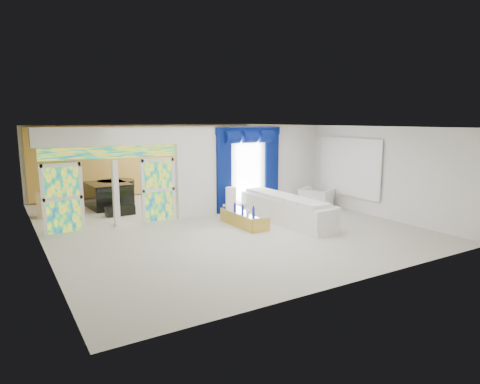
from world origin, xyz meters
TOP-DOWN VIEW (x-y plane):
  - floor at (0.00, 0.00)m, footprint 12.00×12.00m
  - dividing_wall at (2.15, 1.00)m, footprint 5.70×0.18m
  - dividing_header at (-2.85, 1.00)m, footprint 4.30×0.18m
  - stained_panel_left at (-4.28, 1.00)m, footprint 0.95×0.04m
  - stained_panel_right at (-1.42, 1.00)m, footprint 0.95×0.04m
  - stained_transom at (-2.85, 1.00)m, footprint 4.00×0.05m
  - window_pane at (1.90, 0.90)m, footprint 1.00×0.02m
  - blue_drape_left at (0.90, 0.87)m, footprint 0.55×0.10m
  - blue_drape_right at (2.90, 0.87)m, footprint 0.55×0.10m
  - blue_pelmet at (1.90, 0.87)m, footprint 2.60×0.12m
  - wall_mirror at (4.94, -1.00)m, footprint 0.04×2.70m
  - gold_curtains at (0.00, 5.90)m, footprint 9.70×0.12m
  - white_sofa at (1.92, -1.30)m, footprint 0.92×3.92m
  - coffee_table at (0.57, -1.00)m, footprint 0.66×1.88m
  - console_table at (1.28, 0.53)m, footprint 1.11×0.43m
  - table_lamp at (0.98, 0.53)m, footprint 0.36×0.36m
  - armchair at (4.22, -0.13)m, footprint 1.33×1.40m
  - grand_piano at (-2.31, 3.96)m, footprint 1.47×1.87m
  - piano_bench at (-2.31, 2.36)m, footprint 0.97×0.43m
  - tv_console at (-4.49, 3.40)m, footprint 0.61×0.57m
  - chandelier at (-2.30, 3.40)m, footprint 0.60×0.60m
  - decanters at (0.56, -1.10)m, footprint 0.17×1.21m

SIDE VIEW (x-z plane):
  - floor at x=0.00m, z-range 0.00..0.00m
  - piano_bench at x=-2.31m, z-range 0.00..0.32m
  - console_table at x=1.28m, z-range 0.00..0.36m
  - coffee_table at x=0.57m, z-range 0.00..0.41m
  - armchair at x=4.22m, z-range 0.00..0.71m
  - white_sofa at x=1.92m, z-range 0.00..0.74m
  - tv_console at x=-4.49m, z-range 0.00..0.82m
  - grand_piano at x=-2.31m, z-range 0.00..0.91m
  - decanters at x=0.56m, z-range 0.40..0.63m
  - table_lamp at x=0.98m, z-range 0.36..0.94m
  - stained_panel_left at x=-4.28m, z-range 0.00..2.00m
  - stained_panel_right at x=-1.42m, z-range 0.00..2.00m
  - blue_drape_left at x=0.90m, z-range 0.00..2.80m
  - blue_drape_right at x=2.90m, z-range 0.00..2.80m
  - window_pane at x=1.90m, z-range 0.30..2.60m
  - dividing_wall at x=2.15m, z-range 0.00..3.00m
  - gold_curtains at x=0.00m, z-range 0.05..2.95m
  - wall_mirror at x=4.94m, z-range 0.60..2.50m
  - stained_transom at x=-2.85m, z-range 2.08..2.42m
  - chandelier at x=-2.30m, z-range 2.35..2.95m
  - dividing_header at x=-2.85m, z-range 2.45..3.00m
  - blue_pelmet at x=1.90m, z-range 2.69..2.94m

